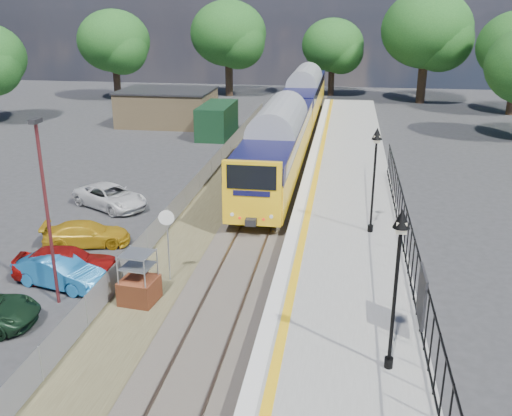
% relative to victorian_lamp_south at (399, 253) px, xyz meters
% --- Properties ---
extents(ground, '(120.00, 120.00, 0.00)m').
position_rel_victorian_lamp_south_xyz_m(ground, '(-5.50, 4.00, -4.30)').
color(ground, '#2D2D30').
rests_on(ground, ground).
extents(track_bed, '(5.90, 80.00, 0.29)m').
position_rel_victorian_lamp_south_xyz_m(track_bed, '(-5.97, 13.67, -4.21)').
color(track_bed, '#473F38').
rests_on(track_bed, ground).
extents(platform, '(5.00, 70.00, 0.90)m').
position_rel_victorian_lamp_south_xyz_m(platform, '(-1.30, 12.00, -3.85)').
color(platform, gray).
rests_on(platform, ground).
extents(platform_edge, '(0.90, 70.00, 0.01)m').
position_rel_victorian_lamp_south_xyz_m(platform_edge, '(-3.36, 12.00, -3.39)').
color(platform_edge, silver).
rests_on(platform_edge, platform).
extents(victorian_lamp_south, '(0.44, 0.44, 4.60)m').
position_rel_victorian_lamp_south_xyz_m(victorian_lamp_south, '(0.00, 0.00, 0.00)').
color(victorian_lamp_south, black).
rests_on(victorian_lamp_south, platform).
extents(victorian_lamp_north, '(0.44, 0.44, 4.60)m').
position_rel_victorian_lamp_south_xyz_m(victorian_lamp_north, '(-0.20, 10.00, 0.00)').
color(victorian_lamp_north, black).
rests_on(victorian_lamp_north, platform).
extents(palisade_fence, '(0.12, 26.00, 2.00)m').
position_rel_victorian_lamp_south_xyz_m(palisade_fence, '(1.05, 6.24, -2.46)').
color(palisade_fence, black).
rests_on(palisade_fence, platform).
extents(wire_fence, '(0.06, 52.00, 1.20)m').
position_rel_victorian_lamp_south_xyz_m(wire_fence, '(-9.70, 16.00, -3.70)').
color(wire_fence, '#999EA3').
rests_on(wire_fence, ground).
extents(outbuilding, '(10.80, 10.10, 3.12)m').
position_rel_victorian_lamp_south_xyz_m(outbuilding, '(-16.41, 35.21, -2.78)').
color(outbuilding, '#9F855A').
rests_on(outbuilding, ground).
extents(tree_line, '(56.80, 43.80, 11.88)m').
position_rel_victorian_lamp_south_xyz_m(tree_line, '(-4.10, 46.00, 2.31)').
color(tree_line, '#332319').
rests_on(tree_line, ground).
extents(train, '(2.82, 40.83, 3.51)m').
position_rel_victorian_lamp_south_xyz_m(train, '(-5.50, 30.77, -1.96)').
color(train, yellow).
rests_on(train, ground).
extents(brick_plinth, '(1.36, 1.36, 1.99)m').
position_rel_victorian_lamp_south_xyz_m(brick_plinth, '(-8.56, 3.92, -3.34)').
color(brick_plinth, brown).
rests_on(brick_plinth, ground).
extents(speed_sign, '(0.59, 0.16, 2.97)m').
position_rel_victorian_lamp_south_xyz_m(speed_sign, '(-8.00, 5.74, -2.25)').
color(speed_sign, '#999EA3').
rests_on(speed_sign, ground).
extents(carpark_lamp, '(0.25, 0.50, 6.74)m').
position_rel_victorian_lamp_south_xyz_m(carpark_lamp, '(-11.51, 3.47, -0.43)').
color(carpark_lamp, '#511B1E').
rests_on(carpark_lamp, ground).
extents(car_red, '(4.15, 2.23, 1.34)m').
position_rel_victorian_lamp_south_xyz_m(car_red, '(-12.12, 5.38, -3.63)').
color(car_red, maroon).
rests_on(car_red, ground).
extents(car_blue, '(3.87, 2.10, 1.21)m').
position_rel_victorian_lamp_south_xyz_m(car_blue, '(-12.05, 4.71, -3.69)').
color(car_blue, '#1C68AA').
rests_on(car_blue, ground).
extents(car_yellow, '(4.08, 2.48, 1.10)m').
position_rel_victorian_lamp_south_xyz_m(car_yellow, '(-12.74, 8.60, -3.75)').
color(car_yellow, gold).
rests_on(car_yellow, ground).
extents(car_white, '(4.84, 3.92, 1.22)m').
position_rel_victorian_lamp_south_xyz_m(car_white, '(-13.68, 13.60, -3.69)').
color(car_white, silver).
rests_on(car_white, ground).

